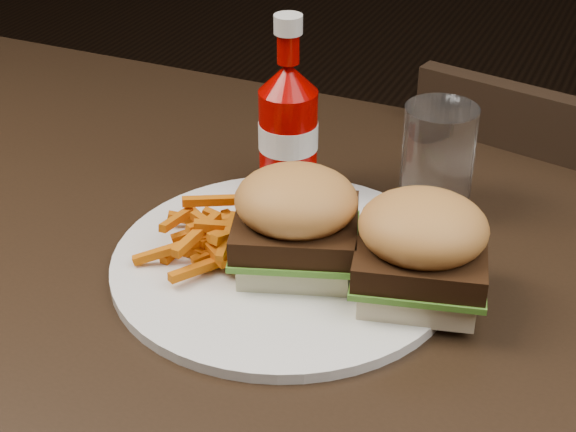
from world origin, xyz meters
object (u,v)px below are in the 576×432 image
at_px(plate, 284,263).
at_px(tumbler, 437,160).
at_px(dining_table, 182,272).
at_px(chair_far, 565,313).
at_px(ketchup_bottle, 288,146).

height_order(plate, tumbler, tumbler).
xyz_separation_m(dining_table, chair_far, (0.33, 0.50, -0.30)).
relative_size(dining_table, ketchup_bottle, 10.22).
bearing_deg(plate, dining_table, -168.82).
distance_m(dining_table, tumbler, 0.27).
height_order(chair_far, plate, plate).
bearing_deg(chair_far, tumbler, 79.40).
bearing_deg(tumbler, dining_table, -137.20).
height_order(plate, ketchup_bottle, ketchup_bottle).
bearing_deg(dining_table, tumbler, 42.80).
distance_m(dining_table, ketchup_bottle, 0.17).
xyz_separation_m(chair_far, ketchup_bottle, (-0.28, -0.36, 0.38)).
relative_size(dining_table, chair_far, 3.27).
xyz_separation_m(plate, ketchup_bottle, (-0.05, 0.12, 0.06)).
bearing_deg(dining_table, chair_far, 56.97).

